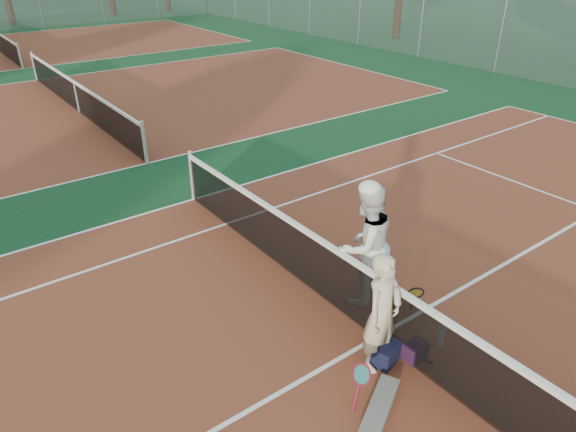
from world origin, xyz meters
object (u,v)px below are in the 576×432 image
Objects in this scene: net_main at (379,309)px; water_bottle at (441,337)px; player_a at (382,313)px; sports_bag_navy at (386,353)px; racket_spare at (399,352)px; player_b at (365,245)px; racket_red at (361,384)px; racket_black_held at (415,302)px; sports_bag_purple at (415,351)px.

water_bottle is (0.58, -0.63, -0.36)m from net_main.
player_a is 4.48× the size of sports_bag_navy.
racket_spare is at bearing -86.01° from net_main.
racket_spare is at bearing 71.04° from player_b.
racket_red is 1.87m from racket_black_held.
net_main is at bearing -50.63° from racket_black_held.
water_bottle is at bearing -139.64° from racket_spare.
racket_red reaches higher than sports_bag_purple.
player_b is at bearing 75.96° from sports_bag_purple.
racket_black_held is (0.76, 0.00, -0.23)m from net_main.
racket_spare is (-0.44, -1.19, -0.95)m from player_b.
player_a is at bearing 154.89° from sports_bag_navy.
player_a is at bearing 57.73° from racket_spare.
racket_black_held is (1.11, 0.36, -0.56)m from player_a.
player_a is 1.29m from racket_black_held.
racket_spare is (-0.73, -0.40, -0.27)m from racket_black_held.
net_main is 0.60m from sports_bag_navy.
racket_spare is at bearing -22.50° from racket_black_held.
racket_red is 1.09m from racket_spare.
water_bottle is at bearing -16.52° from racket_red.
net_main reaches higher than sports_bag_navy.
sports_bag_purple is at bearing 175.06° from water_bottle.
racket_red is at bearing -163.21° from player_a.
player_b is 1.62m from sports_bag_navy.
racket_red is at bearing 46.79° from player_b.
sports_bag_purple is at bearing -13.59° from racket_red.
water_bottle is (0.56, -0.24, 0.14)m from racket_spare.
net_main is 1.22m from racket_red.
racket_red reaches higher than racket_spare.
net_main is 19.56× the size of racket_black_held.
sports_bag_purple is 1.03× the size of water_bottle.
racket_red is 0.80m from sports_bag_navy.
player_a is 2.79× the size of racket_spare.
sports_bag_navy is at bearing 65.49° from racket_spare.
player_a is at bearing 163.68° from water_bottle.
sports_bag_navy is at bearing -121.72° from net_main.
racket_black_held is at bearing 3.00° from racket_red.
sports_bag_purple is at bearing -26.89° from sports_bag_navy.
racket_spare is 0.62m from water_bottle.
player_b reaches higher than racket_red.
sports_bag_navy is at bearing 164.82° from water_bottle.
sports_bag_navy is (-0.28, -0.01, 0.13)m from racket_spare.
racket_spare is (1.01, 0.29, -0.27)m from racket_red.
net_main is 0.60m from player_a.
player_b is 1.65m from water_bottle.
player_b is at bearing 27.13° from racket_red.
sports_bag_purple reaches higher than racket_spare.
player_b is at bearing -120.62° from racket_black_held.
player_a is at bearing 55.97° from player_b.
player_a is 5.42× the size of sports_bag_purple.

